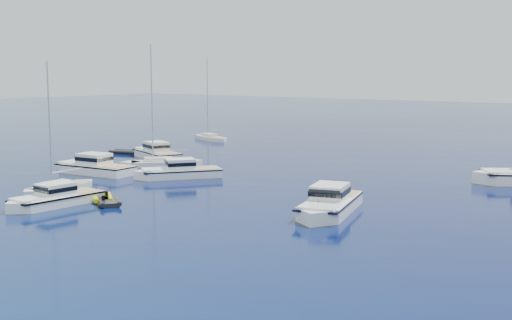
{
  "coord_description": "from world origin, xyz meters",
  "views": [
    {
      "loc": [
        38.07,
        -28.4,
        10.58
      ],
      "look_at": [
        0.34,
        21.1,
        2.2
      ],
      "focal_mm": 46.15,
      "sensor_mm": 36.0,
      "label": 1
    }
  ],
  "objects_px": {
    "motor_cruiser_near": "(54,206)",
    "motor_cruiser_right": "(329,213)",
    "sailboat_fore": "(60,191)",
    "tender_yellow": "(103,201)"
  },
  "relations": [
    {
      "from": "motor_cruiser_right",
      "to": "sailboat_fore",
      "type": "relative_size",
      "value": 0.88
    },
    {
      "from": "motor_cruiser_near",
      "to": "motor_cruiser_right",
      "type": "height_order",
      "value": "motor_cruiser_right"
    },
    {
      "from": "sailboat_fore",
      "to": "tender_yellow",
      "type": "relative_size",
      "value": 3.72
    },
    {
      "from": "motor_cruiser_near",
      "to": "motor_cruiser_right",
      "type": "distance_m",
      "value": 21.73
    },
    {
      "from": "motor_cruiser_right",
      "to": "sailboat_fore",
      "type": "bearing_deg",
      "value": -1.22
    },
    {
      "from": "motor_cruiser_right",
      "to": "tender_yellow",
      "type": "xyz_separation_m",
      "value": [
        -17.34,
        -7.25,
        0.0
      ]
    },
    {
      "from": "tender_yellow",
      "to": "motor_cruiser_near",
      "type": "bearing_deg",
      "value": -165.23
    },
    {
      "from": "sailboat_fore",
      "to": "tender_yellow",
      "type": "bearing_deg",
      "value": 170.27
    },
    {
      "from": "motor_cruiser_near",
      "to": "tender_yellow",
      "type": "distance_m",
      "value": 3.92
    },
    {
      "from": "motor_cruiser_near",
      "to": "tender_yellow",
      "type": "xyz_separation_m",
      "value": [
        1.47,
        3.64,
        0.0
      ]
    }
  ]
}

